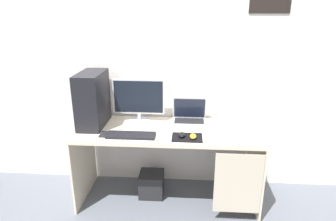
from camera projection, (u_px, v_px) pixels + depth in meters
The scene contains 13 objects.
ground_plane at pixel (168, 197), 2.95m from camera, with size 8.00×8.00×0.00m, color slate.
wall_back at pixel (171, 61), 2.86m from camera, with size 4.00×0.05×2.60m.
desk at pixel (170, 143), 2.74m from camera, with size 1.67×0.64×0.74m.
pc_tower at pixel (93, 99), 2.73m from camera, with size 0.21×0.44×0.50m, color black.
monitor at pixel (139, 100), 2.83m from camera, with size 0.50×0.20×0.42m.
laptop at pixel (189, 117), 2.87m from camera, with size 0.32×0.23×0.23m.
projector at pixel (244, 117), 2.82m from camera, with size 0.20×0.14×0.13m, color white.
keyboard at pixel (131, 135), 2.55m from camera, with size 0.42×0.14×0.02m, color black.
mousepad at pixel (187, 137), 2.53m from camera, with size 0.26×0.20×0.01m, color black.
mouse_left at pixel (182, 135), 2.53m from camera, with size 0.06×0.10×0.03m, color black.
mouse_right at pixel (193, 136), 2.50m from camera, with size 0.06×0.10×0.03m, color orange.
cell_phone at pixel (104, 134), 2.59m from camera, with size 0.07×0.13×0.01m, color #232326.
subwoofer at pixel (152, 184), 2.97m from camera, with size 0.24×0.24×0.24m, color #232326.
Camera 1 is at (0.18, -2.50, 1.79)m, focal length 31.67 mm.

